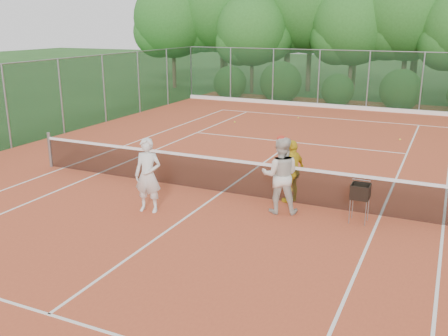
% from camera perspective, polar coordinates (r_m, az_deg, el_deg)
% --- Properties ---
extents(ground, '(120.00, 120.00, 0.00)m').
position_cam_1_polar(ground, '(13.39, -0.27, -2.89)').
color(ground, '#214B1A').
rests_on(ground, ground).
extents(clay_court, '(18.00, 36.00, 0.02)m').
position_cam_1_polar(clay_court, '(13.39, -0.27, -2.85)').
color(clay_court, '#B94C2A').
rests_on(clay_court, ground).
extents(tennis_net, '(11.97, 0.10, 1.10)m').
position_cam_1_polar(tennis_net, '(13.22, -0.28, -0.72)').
color(tennis_net, gray).
rests_on(tennis_net, clay_court).
extents(player_white, '(0.72, 0.53, 1.80)m').
position_cam_1_polar(player_white, '(11.95, -8.68, -0.84)').
color(player_white, silver).
rests_on(player_white, clay_court).
extents(player_center_grp, '(1.06, 0.93, 1.88)m').
position_cam_1_polar(player_center_grp, '(11.82, 6.45, -0.79)').
color(player_center_grp, beige).
rests_on(player_center_grp, clay_court).
extents(player_yellow, '(0.65, 1.01, 1.60)m').
position_cam_1_polar(player_yellow, '(12.60, 7.79, -0.37)').
color(player_yellow, gold).
rests_on(player_yellow, clay_court).
extents(ball_hopper, '(0.40, 0.40, 0.91)m').
position_cam_1_polar(ball_hopper, '(11.62, 15.32, -2.68)').
color(ball_hopper, gray).
rests_on(ball_hopper, clay_court).
extents(stray_ball_a, '(0.07, 0.07, 0.07)m').
position_cam_1_polar(stray_ball_a, '(22.74, 1.24, 5.29)').
color(stray_ball_a, gold).
rests_on(stray_ball_a, clay_court).
extents(stray_ball_b, '(0.07, 0.07, 0.07)m').
position_cam_1_polar(stray_ball_b, '(23.99, 8.48, 5.70)').
color(stray_ball_b, gold).
rests_on(stray_ball_b, clay_court).
extents(stray_ball_c, '(0.07, 0.07, 0.07)m').
position_cam_1_polar(stray_ball_c, '(20.46, 19.46, 3.10)').
color(stray_ball_c, yellow).
rests_on(stray_ball_c, clay_court).
extents(court_markings, '(11.03, 23.83, 0.01)m').
position_cam_1_polar(court_markings, '(13.38, -0.27, -2.80)').
color(court_markings, white).
rests_on(court_markings, clay_court).
extents(fence_back, '(18.07, 0.07, 3.00)m').
position_cam_1_polar(fence_back, '(27.14, 13.44, 9.79)').
color(fence_back, '#19381E').
rests_on(fence_back, clay_court).
extents(tropical_treeline, '(32.10, 8.49, 15.03)m').
position_cam_1_polar(tropical_treeline, '(31.92, 18.51, 16.80)').
color(tropical_treeline, brown).
rests_on(tropical_treeline, ground).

